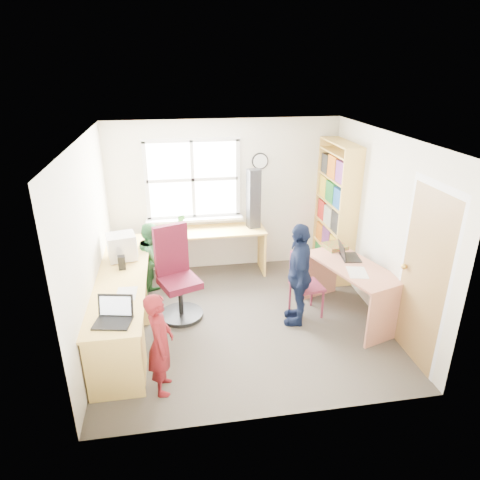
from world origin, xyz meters
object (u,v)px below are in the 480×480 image
(swivel_chair, at_px, (177,279))
(right_desk, at_px, (352,280))
(l_desk, at_px, (138,310))
(person_navy, at_px, (299,274))
(crt_monitor, at_px, (122,247))
(cd_tower, at_px, (254,199))
(potted_plant, at_px, (180,223))
(bookshelf, at_px, (335,213))
(laptop_left, at_px, (114,316))
(person_red, at_px, (160,344))
(person_green, at_px, (153,259))
(wooden_chair, at_px, (302,283))
(laptop_right, at_px, (347,255))

(swivel_chair, bearing_deg, right_desk, -32.50)
(l_desk, xyz_separation_m, person_navy, (2.00, 0.16, 0.23))
(crt_monitor, relative_size, cd_tower, 0.45)
(potted_plant, bearing_deg, l_desk, -108.38)
(crt_monitor, relative_size, person_navy, 0.30)
(right_desk, height_order, potted_plant, potted_plant)
(bookshelf, height_order, laptop_left, bookshelf)
(person_red, height_order, person_green, person_red)
(wooden_chair, relative_size, cd_tower, 0.95)
(right_desk, relative_size, person_red, 1.28)
(laptop_left, relative_size, potted_plant, 1.47)
(right_desk, relative_size, person_green, 1.31)
(wooden_chair, height_order, laptop_left, laptop_left)
(cd_tower, bearing_deg, swivel_chair, -147.69)
(laptop_left, height_order, person_red, person_red)
(l_desk, height_order, bookshelf, bookshelf)
(laptop_right, distance_m, person_green, 2.71)
(person_red, bearing_deg, person_green, 4.58)
(wooden_chair, height_order, potted_plant, potted_plant)
(cd_tower, bearing_deg, person_red, -129.81)
(l_desk, height_order, laptop_right, laptop_right)
(laptop_right, bearing_deg, swivel_chair, 92.08)
(swivel_chair, bearing_deg, laptop_left, -139.31)
(crt_monitor, bearing_deg, person_green, 31.20)
(person_red, bearing_deg, l_desk, 18.91)
(laptop_right, height_order, person_red, person_red)
(wooden_chair, bearing_deg, crt_monitor, 159.48)
(potted_plant, xyz_separation_m, person_green, (-0.42, -0.54, -0.34))
(person_red, xyz_separation_m, person_green, (-0.12, 2.05, -0.01))
(bookshelf, distance_m, laptop_left, 3.78)
(swivel_chair, distance_m, cd_tower, 1.83)
(laptop_right, relative_size, cd_tower, 0.37)
(person_navy, bearing_deg, crt_monitor, -91.10)
(laptop_left, xyz_separation_m, person_red, (0.44, -0.21, -0.24))
(bookshelf, xyz_separation_m, person_green, (-2.81, -0.27, -0.45))
(swivel_chair, xyz_separation_m, person_green, (-0.32, 0.61, 0.02))
(cd_tower, bearing_deg, person_navy, -90.32)
(wooden_chair, bearing_deg, laptop_left, -164.83)
(person_red, bearing_deg, right_desk, -66.63)
(l_desk, distance_m, crt_monitor, 0.99)
(right_desk, height_order, laptop_right, laptop_right)
(bookshelf, xyz_separation_m, potted_plant, (-2.38, 0.26, -0.11))
(swivel_chair, height_order, person_navy, person_navy)
(wooden_chair, relative_size, person_navy, 0.65)
(swivel_chair, distance_m, person_green, 0.69)
(wooden_chair, bearing_deg, person_navy, -133.84)
(person_green, bearing_deg, l_desk, -172.98)
(bookshelf, bearing_deg, person_navy, -126.16)
(laptop_left, bearing_deg, swivel_chair, 73.46)
(l_desk, bearing_deg, person_green, 82.77)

